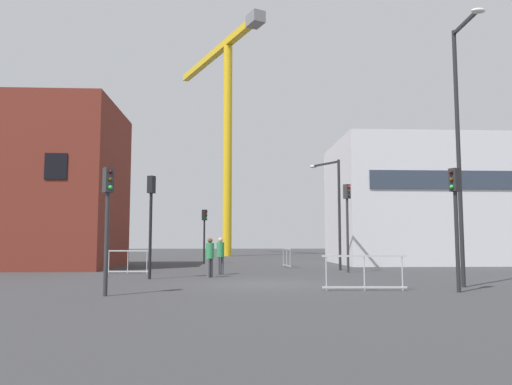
{
  "coord_description": "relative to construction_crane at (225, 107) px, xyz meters",
  "views": [
    {
      "loc": [
        -1.13,
        -17.85,
        1.52
      ],
      "look_at": [
        0.0,
        5.54,
        3.77
      ],
      "focal_mm": 35.29,
      "sensor_mm": 36.0,
      "label": 1
    }
  ],
  "objects": [
    {
      "name": "construction_crane",
      "position": [
        0.0,
        0.0,
        0.0
      ],
      "size": [
        9.25,
        18.63,
        22.49
      ],
      "color": "gold",
      "rests_on": "ground"
    },
    {
      "name": "safety_barrier_left_run",
      "position": [
        3.85,
        -22.03,
        -14.72
      ],
      "size": [
        0.26,
        2.14,
        1.08
      ],
      "color": "#9EA0A5",
      "rests_on": "ground"
    },
    {
      "name": "safety_barrier_rear",
      "position": [
        -4.13,
        -26.98,
        -14.72
      ],
      "size": [
        1.99,
        0.22,
        1.08
      ],
      "color": "#B2B5BA",
      "rests_on": "ground"
    },
    {
      "name": "traffic_light_corner",
      "position": [
        -2.55,
        -30.48,
        -12.52
      ],
      "size": [
        0.33,
        0.39,
        4.13
      ],
      "color": "black",
      "rests_on": "ground"
    },
    {
      "name": "ground",
      "position": [
        1.83,
        -32.99,
        -15.28
      ],
      "size": [
        160.0,
        160.0,
        0.0
      ],
      "primitive_type": "plane",
      "color": "#333335"
    },
    {
      "name": "streetlamp_short",
      "position": [
        6.15,
        -24.5,
        -11.7
      ],
      "size": [
        1.34,
        1.89,
        5.79
      ],
      "color": "#232326",
      "rests_on": "ground"
    },
    {
      "name": "traffic_light_verge",
      "position": [
        -2.77,
        -36.64,
        -12.86
      ],
      "size": [
        0.36,
        0.38,
        3.57
      ],
      "color": "#2D2D30",
      "rests_on": "ground"
    },
    {
      "name": "brick_building",
      "position": [
        -11.19,
        -21.87,
        -10.69
      ],
      "size": [
        10.6,
        7.8,
        9.18
      ],
      "color": "maroon",
      "rests_on": "ground"
    },
    {
      "name": "traffic_light_island",
      "position": [
        6.32,
        -26.69,
        -12.44
      ],
      "size": [
        0.35,
        0.39,
        4.26
      ],
      "color": "#2D2D30",
      "rests_on": "ground"
    },
    {
      "name": "streetlamp_tall",
      "position": [
        8.31,
        -34.73,
        -10.21
      ],
      "size": [
        0.44,
        1.95,
        8.72
      ],
      "color": "#232326",
      "rests_on": "ground"
    },
    {
      "name": "pedestrian_waiting",
      "position": [
        0.2,
        -28.01,
        -14.32
      ],
      "size": [
        0.34,
        0.34,
        1.66
      ],
      "color": "#4C4C51",
      "rests_on": "ground"
    },
    {
      "name": "traffic_light_far",
      "position": [
        7.42,
        -36.11,
        -12.78
      ],
      "size": [
        0.39,
        0.35,
        3.69
      ],
      "color": "#232326",
      "rests_on": "ground"
    },
    {
      "name": "office_block",
      "position": [
        14.34,
        -17.47,
        -11.21
      ],
      "size": [
        13.2,
        8.81,
        8.15
      ],
      "color": "silver",
      "rests_on": "ground"
    },
    {
      "name": "traffic_light_near",
      "position": [
        -1.1,
        -17.48,
        -12.86
      ],
      "size": [
        0.39,
        0.34,
        3.57
      ],
      "color": "black",
      "rests_on": "ground"
    },
    {
      "name": "safety_barrier_front",
      "position": [
        4.77,
        -35.47,
        -14.72
      ],
      "size": [
        2.59,
        0.19,
        1.08
      ],
      "color": "#B2B5BA",
      "rests_on": "ground"
    },
    {
      "name": "pedestrian_walking",
      "position": [
        -0.2,
        -29.6,
        -14.34
      ],
      "size": [
        0.34,
        0.34,
        1.63
      ],
      "color": "#4C4C51",
      "rests_on": "ground"
    }
  ]
}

